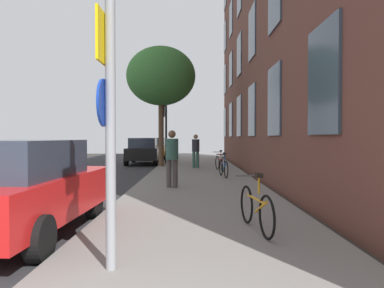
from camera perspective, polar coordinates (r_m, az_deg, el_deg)
name	(u,v)px	position (r m, az deg, el deg)	size (l,w,h in m)	color
ground_plane	(118,175)	(16.29, -11.66, -4.86)	(41.80, 41.80, 0.00)	#332D28
road_asphalt	(70,175)	(16.84, -18.70, -4.68)	(7.00, 38.00, 0.01)	#2D2D30
sidewalk	(197,174)	(15.95, 0.79, -4.74)	(4.20, 38.00, 0.12)	gray
sign_post	(108,104)	(4.35, -13.14, 6.19)	(0.15, 0.60, 3.57)	gray
traffic_light	(164,122)	(21.22, -4.46, 3.56)	(0.43, 0.24, 3.61)	black
tree_near	(161,77)	(19.67, -4.98, 10.60)	(3.69, 3.69, 6.40)	brown
bicycle_0	(256,208)	(6.18, 10.04, -9.93)	(0.43, 1.73, 0.97)	black
bicycle_1	(223,167)	(14.14, 4.95, -3.71)	(0.42, 1.67, 0.97)	black
bicycle_2	(220,163)	(16.78, 4.41, -2.96)	(0.47, 1.64, 0.96)	black
pedestrian_0	(172,155)	(11.21, -3.25, -1.71)	(0.43, 0.43, 1.77)	#4C4742
pedestrian_1	(195,149)	(18.24, 0.53, -0.76)	(0.51, 0.51, 1.70)	#33594C
car_0	(20,187)	(6.71, -25.58, -6.19)	(2.05, 4.19, 1.62)	red
car_1	(143,151)	(22.49, -7.71, -1.06)	(2.02, 4.26, 1.62)	black
car_2	(155,148)	(28.45, -5.87, -0.61)	(2.01, 4.43, 1.62)	orange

